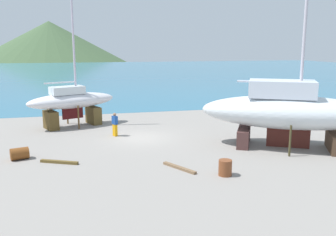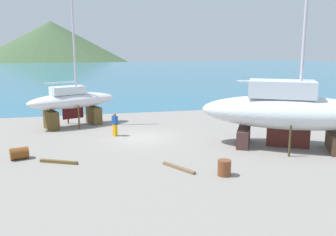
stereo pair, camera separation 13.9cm
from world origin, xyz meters
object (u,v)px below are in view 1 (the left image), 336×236
Objects in this scene: sailboat_small_center at (72,102)px; barrel_tipped_right at (20,154)px; worker at (115,124)px; sailboat_mid_port at (289,111)px; barrel_by_slipway at (298,117)px; barrel_rust_near at (235,116)px; barrel_blue_faded at (225,168)px.

barrel_tipped_right is (-2.72, -7.99, -1.58)m from sailboat_small_center.
sailboat_mid_port is at bearing -54.09° from worker.
barrel_rust_near is (-4.71, 1.82, -0.04)m from barrel_by_slipway.
worker is 1.81× the size of barrel_rust_near.
sailboat_mid_port is (12.83, -9.22, 0.36)m from sailboat_small_center.
sailboat_mid_port is 18.86× the size of barrel_rust_near.
barrel_by_slipway is at bearing -21.08° from barrel_rust_near.
barrel_tipped_right is at bearing -154.65° from barrel_rust_near.
worker is 11.01m from barrel_rust_near.
barrel_by_slipway is 5.05m from barrel_rust_near.
barrel_blue_faded is (-10.75, -10.76, 0.08)m from barrel_by_slipway.
sailboat_small_center is 13.77× the size of barrel_blue_faded.
barrel_rust_near is 17.73m from barrel_tipped_right.
worker reaches higher than barrel_blue_faded.
barrel_tipped_right is (-15.54, 1.23, -1.94)m from sailboat_mid_port.
sailboat_small_center is at bearing 172.52° from sailboat_mid_port.
sailboat_mid_port is 22.00× the size of barrel_blue_faded.
sailboat_small_center is at bearing 178.26° from barrel_rust_near.
worker is 6.97m from barrel_tipped_right.
barrel_blue_faded is 13.96m from barrel_rust_near.
barrel_rust_near is at bearing -23.88° from sailboat_small_center.
barrel_blue_faded is 0.86× the size of barrel_rust_near.
sailboat_mid_port is at bearing -57.86° from sailboat_small_center.
sailboat_small_center is at bearing 119.23° from barrel_blue_faded.
sailboat_small_center is at bearing 100.78° from worker.
barrel_blue_faded is at bearing -115.65° from barrel_rust_near.
barrel_blue_faded is at bearing -134.97° from barrel_by_slipway.
sailboat_mid_port is 8.94m from barrel_by_slipway.
sailboat_mid_port is 15.71m from barrel_tipped_right.
sailboat_small_center is 13.41m from barrel_rust_near.
sailboat_small_center is 8.59m from barrel_tipped_right.
barrel_tipped_right is (-5.59, -4.12, -0.51)m from worker.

